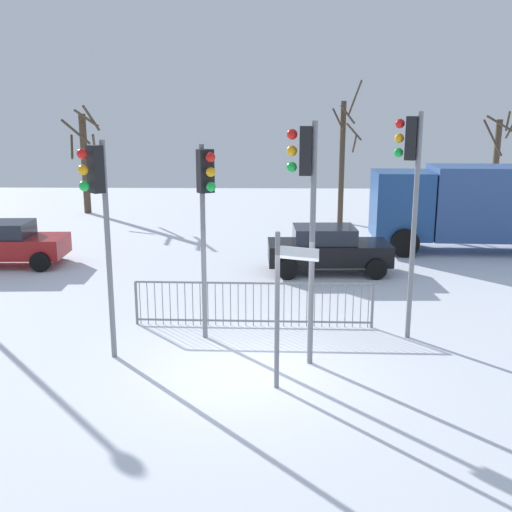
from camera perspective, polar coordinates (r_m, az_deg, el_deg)
name	(u,v)px	position (r m, az deg, el deg)	size (l,w,h in m)	color
ground_plane	(250,370)	(11.86, -0.59, -10.89)	(60.00, 60.00, 0.00)	white
traffic_light_mid_right	(410,176)	(13.13, 14.56, 7.43)	(0.55, 0.38, 4.94)	slate
traffic_light_foreground_left	(99,202)	(11.93, -14.83, 5.03)	(0.48, 0.46, 4.41)	slate
traffic_light_foreground_right	(306,190)	(11.31, 4.80, 6.30)	(0.57, 0.33, 4.77)	slate
traffic_light_mid_left	(205,199)	(12.65, -4.86, 5.43)	(0.43, 0.51, 4.28)	slate
direction_sign_post	(281,303)	(10.56, 2.37, -4.49)	(0.74, 0.33, 2.91)	slate
pedestrian_guard_railing	(253,304)	(14.04, -0.25, -4.57)	(5.62, 0.17, 1.07)	slate
car_black_mid	(327,249)	(18.93, 6.85, 0.71)	(3.85, 2.03, 1.47)	black
car_red_far	(5,243)	(21.32, -22.87, 1.17)	(3.88, 2.09, 1.47)	maroon
delivery_truck	(474,204)	(23.07, 20.14, 4.71)	(7.15, 2.97, 3.10)	#33518C
bare_tree_left	(343,158)	(27.74, 8.32, 9.31)	(1.41, 1.64, 6.38)	#473828
bare_tree_centre	(496,165)	(30.04, 21.99, 8.04)	(1.67, 1.46, 5.05)	#473828
bare_tree_right	(85,159)	(31.44, -16.07, 8.90)	(1.77, 1.56, 5.36)	#473828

